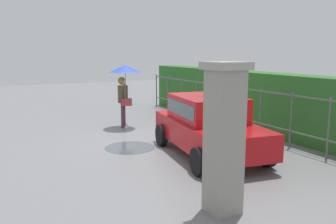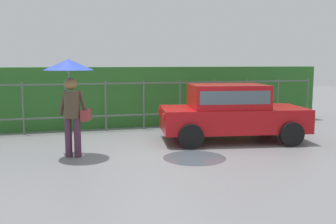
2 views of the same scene
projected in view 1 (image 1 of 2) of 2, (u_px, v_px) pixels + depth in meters
The scene contains 7 objects.
ground_plane at pixel (154, 141), 10.24m from camera, with size 40.00×40.00×0.00m, color slate.
car at pixel (208, 123), 8.76m from camera, with size 3.92×2.32×1.48m.
pedestrian at pixel (124, 80), 11.84m from camera, with size 1.07×1.07×2.12m.
gate_pillar at pixel (224, 137), 5.52m from camera, with size 0.60×0.60×2.42m.
fence_section at pixel (236, 106), 11.43m from camera, with size 11.67×0.05×1.50m.
hedge_row at pixel (256, 100), 11.80m from camera, with size 12.62×0.90×1.90m, color #2D6B28.
puddle_near at pixel (130, 148), 9.53m from camera, with size 1.36×1.36×0.00m, color #4C545B.
Camera 1 is at (8.96, -4.33, 2.58)m, focal length 37.63 mm.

